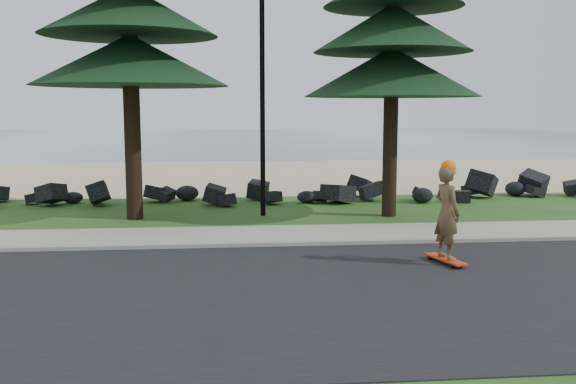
% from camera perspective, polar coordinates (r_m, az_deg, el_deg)
% --- Properties ---
extents(ground, '(160.00, 160.00, 0.00)m').
position_cam_1_polar(ground, '(14.87, -1.52, -4.13)').
color(ground, '#204A17').
rests_on(ground, ground).
extents(road, '(160.00, 7.00, 0.02)m').
position_cam_1_polar(road, '(10.51, 0.24, -8.97)').
color(road, black).
rests_on(road, ground).
extents(kerb, '(160.00, 0.20, 0.10)m').
position_cam_1_polar(kerb, '(13.98, -1.25, -4.66)').
color(kerb, gray).
rests_on(kerb, ground).
extents(sidewalk, '(160.00, 2.00, 0.08)m').
position_cam_1_polar(sidewalk, '(15.05, -1.57, -3.83)').
color(sidewalk, gray).
rests_on(sidewalk, ground).
extents(beach_sand, '(160.00, 15.00, 0.01)m').
position_cam_1_polar(beach_sand, '(29.20, -3.53, 1.56)').
color(beach_sand, tan).
rests_on(beach_sand, ground).
extents(ocean, '(160.00, 58.00, 0.01)m').
position_cam_1_polar(ocean, '(65.61, -4.68, 4.80)').
color(ocean, '#3A5D6F').
rests_on(ocean, ground).
extents(seawall_boulders, '(60.00, 2.40, 1.10)m').
position_cam_1_polar(seawall_boulders, '(20.37, -2.63, -0.99)').
color(seawall_boulders, black).
rests_on(seawall_boulders, ground).
extents(lamp_post, '(0.25, 0.14, 8.14)m').
position_cam_1_polar(lamp_post, '(17.80, -2.31, 11.15)').
color(lamp_post, black).
rests_on(lamp_post, ground).
extents(skateboarder, '(0.60, 1.10, 1.99)m').
position_cam_1_polar(skateboarder, '(12.58, 13.95, -1.82)').
color(skateboarder, red).
rests_on(skateboarder, ground).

